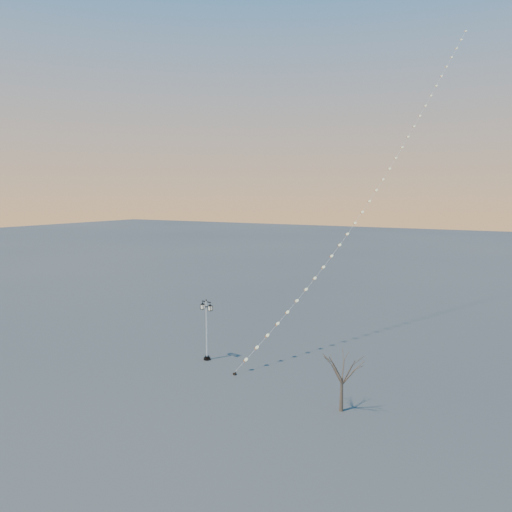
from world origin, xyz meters
The scene contains 4 objects.
ground centered at (0.00, 0.00, 0.00)m, with size 300.00×300.00×0.00m, color #414242.
street_lamp centered at (-2.77, 2.14, 2.48)m, with size 1.13×0.51×4.47m.
bare_tree centered at (8.53, -1.07, 2.47)m, with size 2.14×2.14×3.56m.
kite_train centered at (5.27, 16.61, 14.74)m, with size 10.03×32.64×29.71m.
Camera 1 is at (16.79, -25.45, 11.92)m, focal length 33.69 mm.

